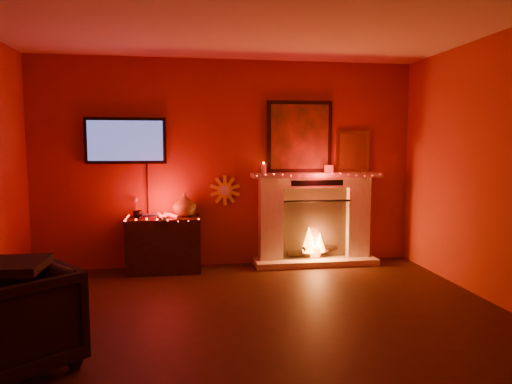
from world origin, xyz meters
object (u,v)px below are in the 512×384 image
fireplace (314,210)px  tv (126,141)px  console_table (165,240)px  sunburst_clock (225,190)px  armchair (8,320)px

fireplace → tv: fireplace is taller
tv → fireplace: bearing=-1.5°
console_table → fireplace: bearing=3.7°
fireplace → sunburst_clock: bearing=175.6°
sunburst_clock → armchair: (-1.75, -2.67, -0.63)m
fireplace → armchair: 3.93m
fireplace → sunburst_clock: 1.23m
tv → armchair: (-0.50, -2.64, -1.28)m
tv → console_table: size_ratio=1.24×
fireplace → console_table: size_ratio=2.18×
tv → sunburst_clock: (1.25, 0.03, -0.65)m
fireplace → sunburst_clock: size_ratio=5.45×
sunburst_clock → console_table: size_ratio=0.40×
console_table → tv: bearing=158.1°
tv → armchair: bearing=-100.8°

